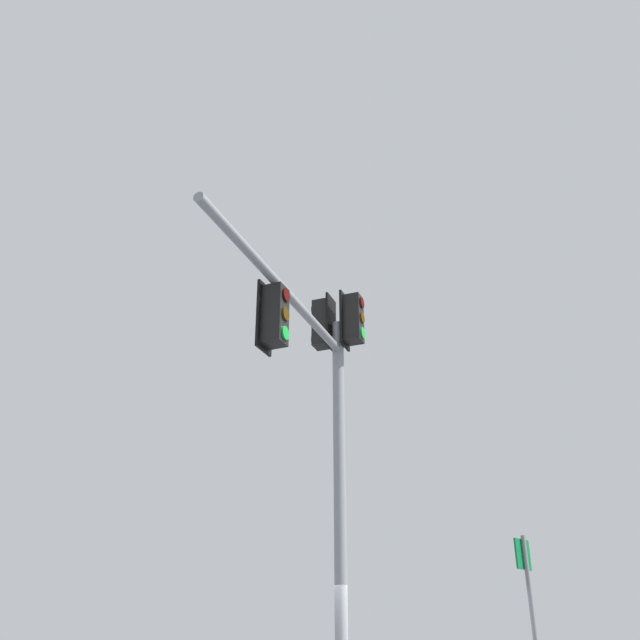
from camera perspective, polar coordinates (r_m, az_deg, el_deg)
signal_mast_assembly at (r=11.52m, az=0.24°, el=-6.12°), size 4.46×3.26×7.49m
route_sign_primary at (r=11.69m, az=16.65°, el=-22.12°), size 0.38×0.12×3.19m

